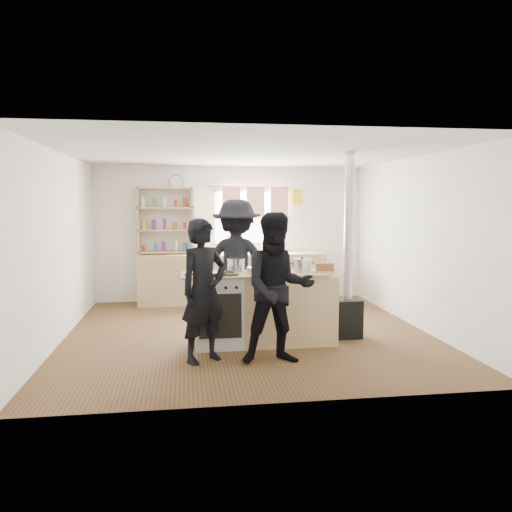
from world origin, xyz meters
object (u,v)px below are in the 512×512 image
Objects in this scene: thermos at (267,244)px; skillet_greens at (212,273)px; flue_heater at (347,290)px; person_far at (237,264)px; person_near_left at (204,291)px; stockpot_counter at (302,265)px; person_near_right at (278,289)px; cooking_island at (264,308)px; bread_board at (325,268)px; roast_tray at (263,270)px; stockpot_stove at (236,265)px.

skillet_greens is (-1.17, -2.92, -0.11)m from thermos.
flue_heater reaches higher than person_far.
flue_heater is at bearing 9.67° from skillet_greens.
person_far reaches higher than person_near_left.
thermos is at bearing 90.24° from stockpot_counter.
cooking_island is at bearing 91.61° from person_near_right.
flue_heater is (1.84, 0.31, -0.31)m from skillet_greens.
bread_board is 0.18× the size of person_far.
person_near_right is (0.05, -0.75, -0.11)m from roast_tray.
roast_tray is 0.40m from stockpot_stove.
roast_tray is (-0.02, -0.05, 0.51)m from cooking_island.
person_near_right is (0.70, -0.65, -0.10)m from skillet_greens.
bread_board is 0.56m from flue_heater.
flue_heater is at bearing -11.91° from person_near_left.
roast_tray is 0.76m from person_near_right.
thermos reaches higher than cooking_island.
roast_tray is (0.65, 0.11, 0.01)m from skillet_greens.
skillet_greens is at bearing -170.69° from stockpot_counter.
stockpot_counter is at bearing 9.31° from skillet_greens.
person_near_left reaches higher than stockpot_stove.
bread_board reaches higher than skillet_greens.
roast_tray is 1.00m from person_far.
bread_board is 0.19× the size of person_near_right.
bread_board is at bearing -20.28° from stockpot_counter.
stockpot_counter is (0.50, 0.04, 0.55)m from cooking_island.
bread_board is 0.13× the size of flue_heater.
roast_tray reaches higher than skillet_greens.
thermos is 2.73m from flue_heater.
stockpot_counter reaches higher than stockpot_stove.
roast_tray is 0.16× the size of flue_heater.
flue_heater is at bearing 10.30° from stockpot_counter.
thermos is at bearing 72.01° from stockpot_stove.
roast_tray is 1.20× the size of bread_board.
stockpot_counter is at bearing 60.15° from person_near_right.
stockpot_counter is at bearing -169.70° from flue_heater.
thermos reaches higher than roast_tray.
roast_tray is 1.25m from flue_heater.
thermos is 2.88m from cooking_island.
stockpot_counter is 0.16× the size of person_near_left.
skillet_greens is 0.23× the size of person_near_left.
flue_heater reaches higher than stockpot_counter.
stockpot_counter reaches higher than roast_tray.
person_far is (-0.29, 1.73, 0.08)m from person_near_right.
person_near_right is at bearing -42.59° from skillet_greens.
bread_board is at bearing 150.68° from person_far.
flue_heater is 1.51m from person_near_right.
person_near_right is (-0.48, -0.84, -0.16)m from stockpot_counter.
bread_board reaches higher than roast_tray.
person_far is (-1.05, 0.99, -0.04)m from bread_board.
person_near_right is at bearing -86.25° from roast_tray.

